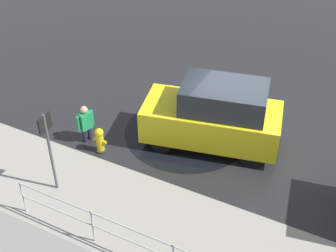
# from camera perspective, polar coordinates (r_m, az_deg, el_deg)

# --- Properties ---
(ground_plane) EXTENTS (60.00, 60.00, 0.00)m
(ground_plane) POSITION_cam_1_polar(r_m,az_deg,el_deg) (14.21, 8.18, -1.70)
(ground_plane) COLOR black
(kerb_strip) EXTENTS (24.00, 3.20, 0.04)m
(kerb_strip) POSITION_cam_1_polar(r_m,az_deg,el_deg) (11.37, 0.55, -13.47)
(kerb_strip) COLOR gray
(kerb_strip) RESTS_ON ground
(moving_hatchback) EXTENTS (4.18, 2.52, 2.06)m
(moving_hatchback) POSITION_cam_1_polar(r_m,az_deg,el_deg) (13.38, 5.71, 1.27)
(moving_hatchback) COLOR yellow
(moving_hatchback) RESTS_ON ground
(fire_hydrant) EXTENTS (0.42, 0.31, 0.80)m
(fire_hydrant) POSITION_cam_1_polar(r_m,az_deg,el_deg) (13.56, -8.31, -1.72)
(fire_hydrant) COLOR gold
(fire_hydrant) RESTS_ON ground
(pedestrian) EXTENTS (0.35, 0.54, 1.22)m
(pedestrian) POSITION_cam_1_polar(r_m,az_deg,el_deg) (13.86, -10.03, 0.52)
(pedestrian) COLOR #1E8C4C
(pedestrian) RESTS_ON ground
(sign_post) EXTENTS (0.07, 0.44, 2.40)m
(sign_post) POSITION_cam_1_polar(r_m,az_deg,el_deg) (11.84, -14.37, -1.93)
(sign_post) COLOR #4C4C51
(sign_post) RESTS_ON ground
(puddle_patch) EXTENTS (3.82, 3.82, 0.01)m
(puddle_patch) POSITION_cam_1_polar(r_m,az_deg,el_deg) (14.38, 2.30, -0.74)
(puddle_patch) COLOR black
(puddle_patch) RESTS_ON ground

